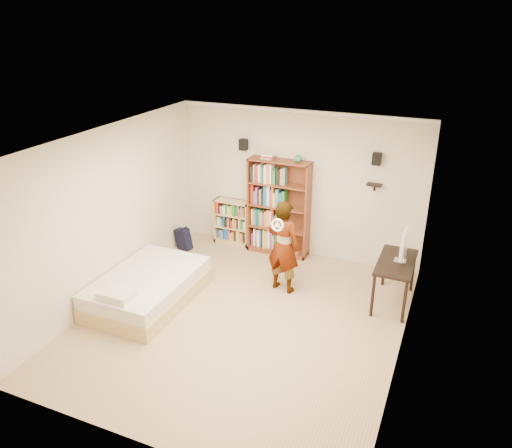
{
  "coord_description": "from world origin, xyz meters",
  "views": [
    {
      "loc": [
        2.62,
        -5.67,
        4.27
      ],
      "look_at": [
        -0.04,
        0.6,
        1.32
      ],
      "focal_mm": 35.0,
      "sensor_mm": 36.0,
      "label": 1
    }
  ],
  "objects": [
    {
      "name": "navy_bag",
      "position": [
        -2.04,
        1.76,
        0.21
      ],
      "size": [
        0.36,
        0.28,
        0.43
      ],
      "primitive_type": null,
      "rotation": [
        0.0,
        0.0,
        -0.27
      ],
      "color": "black",
      "rests_on": "ground"
    },
    {
      "name": "person",
      "position": [
        0.23,
        1.09,
        0.78
      ],
      "size": [
        0.63,
        0.47,
        1.56
      ],
      "primitive_type": "imported",
      "rotation": [
        0.0,
        0.0,
        2.96
      ],
      "color": "black",
      "rests_on": "ground"
    },
    {
      "name": "speaker_left",
      "position": [
        -1.05,
        2.4,
        2.0
      ],
      "size": [
        0.14,
        0.12,
        0.2
      ],
      "primitive_type": "cube",
      "color": "black",
      "rests_on": "room_shell"
    },
    {
      "name": "daybed",
      "position": [
        -1.6,
        -0.08,
        0.29
      ],
      "size": [
        1.26,
        1.94,
        0.57
      ],
      "primitive_type": null,
      "color": "beige",
      "rests_on": "ground"
    },
    {
      "name": "imac",
      "position": [
        2.01,
        1.39,
        0.98
      ],
      "size": [
        0.16,
        0.5,
        0.49
      ],
      "primitive_type": null,
      "rotation": [
        0.0,
        0.0,
        -0.14
      ],
      "color": "silver",
      "rests_on": "computer_desk"
    },
    {
      "name": "crown_molding",
      "position": [
        0.0,
        0.0,
        2.67
      ],
      "size": [
        4.5,
        5.0,
        0.06
      ],
      "color": "white",
      "rests_on": "room_shell"
    },
    {
      "name": "wall_shelf",
      "position": [
        1.35,
        2.41,
        1.55
      ],
      "size": [
        0.25,
        0.16,
        0.02
      ],
      "primitive_type": "cube",
      "color": "black",
      "rests_on": "room_shell"
    },
    {
      "name": "ground",
      "position": [
        0.0,
        0.0,
        0.0
      ],
      "size": [
        4.5,
        5.0,
        0.01
      ],
      "primitive_type": "cube",
      "color": "tan",
      "rests_on": "ground"
    },
    {
      "name": "room_shell",
      "position": [
        0.0,
        0.0,
        1.76
      ],
      "size": [
        4.52,
        5.02,
        2.71
      ],
      "color": "beige",
      "rests_on": "ground"
    },
    {
      "name": "wii_wheel",
      "position": [
        0.23,
        0.79,
        1.27
      ],
      "size": [
        0.21,
        0.08,
        0.21
      ],
      "primitive_type": "torus",
      "rotation": [
        1.36,
        0.0,
        0.0
      ],
      "color": "silver",
      "rests_on": "person"
    },
    {
      "name": "low_bookshelf",
      "position": [
        -1.28,
        2.37,
        0.44
      ],
      "size": [
        0.71,
        0.27,
        0.89
      ],
      "primitive_type": null,
      "color": "#D8B574",
      "rests_on": "ground"
    },
    {
      "name": "computer_desk",
      "position": [
        1.96,
        1.37,
        0.37
      ],
      "size": [
        0.54,
        1.07,
        0.73
      ],
      "primitive_type": null,
      "color": "black",
      "rests_on": "ground"
    },
    {
      "name": "tall_bookshelf",
      "position": [
        -0.32,
        2.33,
        0.9
      ],
      "size": [
        1.14,
        0.33,
        1.81
      ],
      "primitive_type": null,
      "color": "brown",
      "rests_on": "ground"
    },
    {
      "name": "speaker_right",
      "position": [
        1.35,
        2.4,
        2.0
      ],
      "size": [
        0.14,
        0.12,
        0.2
      ],
      "primitive_type": "cube",
      "color": "black",
      "rests_on": "room_shell"
    }
  ]
}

